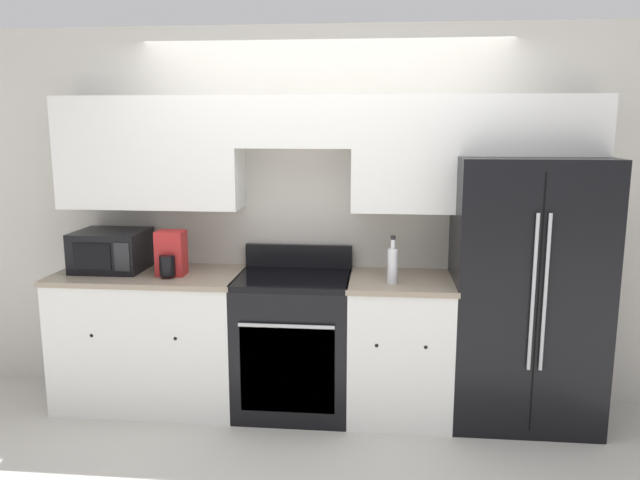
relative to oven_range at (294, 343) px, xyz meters
The scene contains 9 objects.
ground_plane 0.60m from the oven_range, 59.97° to the right, with size 12.00×12.00×0.00m, color beige.
wall_back 1.06m from the oven_range, 55.53° to the left, with size 8.00×0.39×2.60m.
lower_cabinets_left 1.00m from the oven_range, behind, with size 1.27×0.64×0.94m.
lower_cabinets_right 0.71m from the oven_range, ahead, with size 0.69×0.64×0.94m.
oven_range is the anchor object (origin of this frame).
refrigerator 1.57m from the oven_range, ahead, with size 0.93×0.74×1.74m.
microwave 1.42m from the oven_range, behind, with size 0.47×0.42×0.27m.
bottle 0.89m from the oven_range, 10.06° to the right, with size 0.06×0.06×0.31m.
electric_kettle 1.02m from the oven_range, behind, with size 0.18×0.21×0.30m.
Camera 1 is at (0.40, -3.69, 1.94)m, focal length 35.00 mm.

